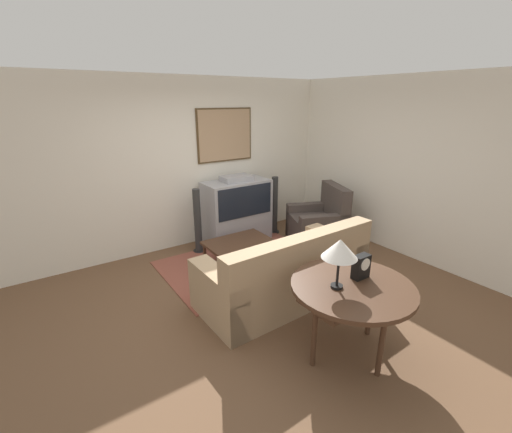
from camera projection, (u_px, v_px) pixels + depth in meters
name	position (u px, v px, depth m)	size (l,w,h in m)	color
ground_plane	(261.00, 297.00, 4.28)	(12.00, 12.00, 0.00)	brown
wall_back	(186.00, 164.00, 5.51)	(12.00, 0.10, 2.70)	silver
wall_right	(401.00, 168.00, 5.24)	(0.06, 12.00, 2.70)	silver
area_rug	(243.00, 263.00, 5.15)	(2.30, 1.65, 0.01)	brown
tv	(237.00, 211.00, 5.84)	(1.11, 0.56, 1.15)	#9E9EA3
couch	(286.00, 275.00, 4.15)	(2.09, 0.96, 0.93)	tan
armchair	(319.00, 224.00, 5.88)	(1.09, 1.10, 0.98)	#473D38
coffee_table	(238.00, 243.00, 5.02)	(0.95, 0.61, 0.38)	#472D1E
console_table	(352.00, 291.00, 3.14)	(1.13, 1.13, 0.75)	#472D1E
table_lamp	(340.00, 249.00, 2.95)	(0.32, 0.32, 0.47)	black
mantel_clock	(361.00, 267.00, 3.21)	(0.17, 0.10, 0.23)	black
speaker_tower_left	(198.00, 223.00, 5.41)	(0.19, 0.19, 1.05)	black
speaker_tower_right	(275.00, 207.00, 6.22)	(0.19, 0.19, 1.05)	black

